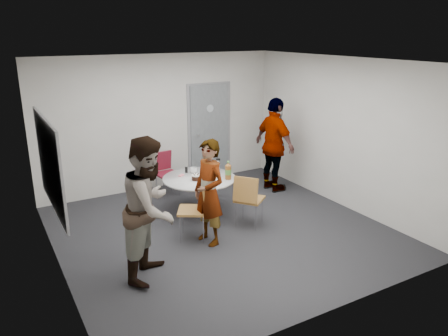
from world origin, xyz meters
TOP-DOWN VIEW (x-y plane):
  - floor at (0.00, 0.00)m, footprint 5.00×5.00m
  - ceiling at (0.00, 0.00)m, footprint 5.00×5.00m
  - wall_back at (0.00, 2.50)m, footprint 5.00×0.00m
  - wall_left at (-2.50, 0.00)m, footprint 0.00×5.00m
  - wall_right at (2.50, 0.00)m, footprint 0.00×5.00m
  - wall_front at (0.00, -2.50)m, footprint 5.00×0.00m
  - door at (1.10, 2.48)m, footprint 1.02×0.17m
  - whiteboard at (-2.46, 0.20)m, footprint 0.04×1.90m
  - table at (0.05, 0.82)m, footprint 1.28×1.28m
  - chair_near_left at (-0.44, -0.06)m, footprint 0.62×0.61m
  - chair_near_right at (0.45, -0.09)m, footprint 0.62×0.61m
  - chair_far at (-0.14, 2.02)m, footprint 0.44×0.48m
  - person_main at (-0.35, -0.26)m, footprint 0.49×0.65m
  - person_left at (-1.44, -0.70)m, footprint 1.14×1.16m
  - person_right at (1.86, 1.14)m, footprint 0.52×1.13m

SIDE VIEW (x-z plane):
  - floor at x=0.00m, z-range 0.00..0.00m
  - chair_far at x=-0.14m, z-range 0.09..0.95m
  - chair_near_right at x=0.45m, z-range 0.10..1.00m
  - chair_near_left at x=-0.44m, z-range 0.10..1.02m
  - table at x=0.05m, z-range 0.09..1.08m
  - person_main at x=-0.35m, z-range 0.00..1.62m
  - person_right at x=1.86m, z-range 0.00..1.89m
  - person_left at x=-1.44m, z-range 0.00..1.89m
  - door at x=1.10m, z-range -0.03..2.09m
  - wall_back at x=0.00m, z-range -1.15..3.85m
  - wall_left at x=-2.50m, z-range -1.15..3.85m
  - wall_right at x=2.50m, z-range -1.15..3.85m
  - wall_front at x=0.00m, z-range -1.15..3.85m
  - whiteboard at x=-2.46m, z-range 0.82..2.08m
  - ceiling at x=0.00m, z-range 2.70..2.70m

